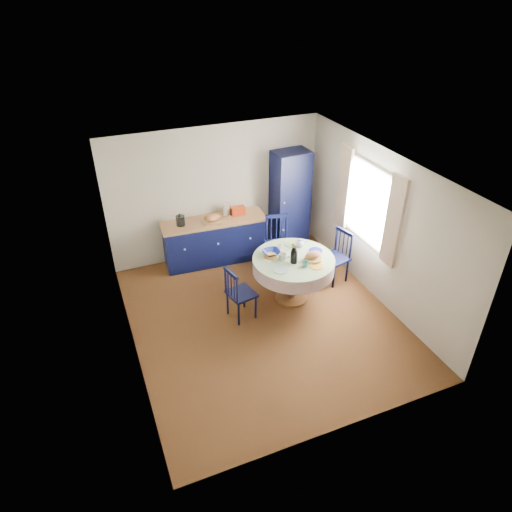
% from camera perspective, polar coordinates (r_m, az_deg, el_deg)
% --- Properties ---
extents(floor, '(4.50, 4.50, 0.00)m').
position_cam_1_polar(floor, '(7.35, 0.90, -7.80)').
color(floor, black).
rests_on(floor, ground).
extents(ceiling, '(4.50, 4.50, 0.00)m').
position_cam_1_polar(ceiling, '(6.06, 1.10, 10.66)').
color(ceiling, white).
rests_on(ceiling, wall_back).
extents(wall_back, '(4.00, 0.02, 2.50)m').
position_cam_1_polar(wall_back, '(8.50, -5.03, 7.90)').
color(wall_back, beige).
rests_on(wall_back, floor).
extents(wall_left, '(0.02, 4.50, 2.50)m').
position_cam_1_polar(wall_left, '(6.23, -16.20, -3.14)').
color(wall_left, beige).
rests_on(wall_left, floor).
extents(wall_right, '(0.02, 4.50, 2.50)m').
position_cam_1_polar(wall_right, '(7.54, 15.15, 3.53)').
color(wall_right, beige).
rests_on(wall_right, floor).
extents(window, '(0.10, 1.74, 1.45)m').
position_cam_1_polar(window, '(7.60, 13.85, 6.31)').
color(window, white).
rests_on(window, wall_right).
extents(kitchen_counter, '(1.95, 0.71, 1.10)m').
position_cam_1_polar(kitchen_counter, '(8.57, -5.22, 2.07)').
color(kitchen_counter, black).
rests_on(kitchen_counter, floor).
extents(pantry_cabinet, '(0.70, 0.52, 1.93)m').
position_cam_1_polar(pantry_cabinet, '(8.88, 4.24, 7.02)').
color(pantry_cabinet, black).
rests_on(pantry_cabinet, floor).
extents(dining_table, '(1.32, 1.32, 1.08)m').
position_cam_1_polar(dining_table, '(7.40, 4.74, -1.11)').
color(dining_table, '#573218').
rests_on(dining_table, floor).
extents(chair_left, '(0.47, 0.48, 0.92)m').
position_cam_1_polar(chair_left, '(7.10, -2.12, -4.65)').
color(chair_left, black).
rests_on(chair_left, floor).
extents(chair_far, '(0.54, 0.52, 1.02)m').
position_cam_1_polar(chair_far, '(8.29, 2.74, 1.62)').
color(chair_far, black).
rests_on(chair_far, floor).
extents(chair_right, '(0.50, 0.51, 0.96)m').
position_cam_1_polar(chair_right, '(8.08, 10.02, -0.01)').
color(chair_right, black).
rests_on(chair_right, floor).
extents(mug_a, '(0.13, 0.13, 0.11)m').
position_cam_1_polar(mug_a, '(7.25, 3.37, -0.11)').
color(mug_a, silver).
rests_on(mug_a, dining_table).
extents(mug_b, '(0.10, 0.10, 0.09)m').
position_cam_1_polar(mug_b, '(7.11, 6.20, -1.05)').
color(mug_b, '#377E76').
rests_on(mug_b, dining_table).
extents(mug_c, '(0.14, 0.14, 0.11)m').
position_cam_1_polar(mug_c, '(7.62, 5.49, 1.51)').
color(mug_c, black).
rests_on(mug_c, dining_table).
extents(mug_d, '(0.09, 0.09, 0.09)m').
position_cam_1_polar(mug_d, '(7.53, 2.88, 1.12)').
color(mug_d, silver).
rests_on(mug_d, dining_table).
extents(cobalt_bowl, '(0.27, 0.27, 0.07)m').
position_cam_1_polar(cobalt_bowl, '(7.39, 1.95, 0.44)').
color(cobalt_bowl, navy).
rests_on(cobalt_bowl, dining_table).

